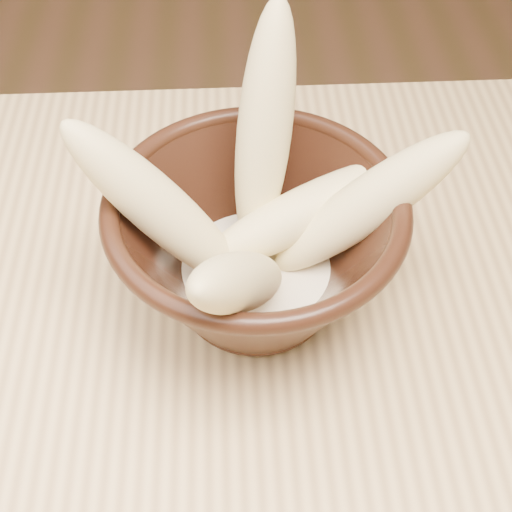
# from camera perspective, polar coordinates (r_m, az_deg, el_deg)

# --- Properties ---
(bowl) EXTENTS (0.19, 0.19, 0.11)m
(bowl) POSITION_cam_1_polar(r_m,az_deg,el_deg) (0.47, 0.00, 0.73)
(bowl) COLOR black
(bowl) RESTS_ON table
(milk_puddle) EXTENTS (0.11, 0.11, 0.02)m
(milk_puddle) POSITION_cam_1_polar(r_m,az_deg,el_deg) (0.49, 0.00, -1.31)
(milk_puddle) COLOR beige
(milk_puddle) RESTS_ON bowl
(banana_upright) EXTENTS (0.06, 0.10, 0.17)m
(banana_upright) POSITION_cam_1_polar(r_m,az_deg,el_deg) (0.47, 0.68, 9.96)
(banana_upright) COLOR #E8CD89
(banana_upright) RESTS_ON bowl
(banana_left) EXTENTS (0.13, 0.07, 0.14)m
(banana_left) POSITION_cam_1_polar(r_m,az_deg,el_deg) (0.44, -7.68, 3.76)
(banana_left) COLOR #E8CD89
(banana_left) RESTS_ON bowl
(banana_right) EXTENTS (0.14, 0.05, 0.13)m
(banana_right) POSITION_cam_1_polar(r_m,az_deg,el_deg) (0.46, 8.78, 4.02)
(banana_right) COLOR #E8CD89
(banana_right) RESTS_ON bowl
(banana_across) EXTENTS (0.16, 0.09, 0.06)m
(banana_across) POSITION_cam_1_polar(r_m,az_deg,el_deg) (0.48, 4.17, 3.58)
(banana_across) COLOR #E8CD89
(banana_across) RESTS_ON bowl
(banana_front) EXTENTS (0.09, 0.13, 0.13)m
(banana_front) POSITION_cam_1_polar(r_m,az_deg,el_deg) (0.41, -1.30, -2.07)
(banana_front) COLOR #E8CD89
(banana_front) RESTS_ON bowl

